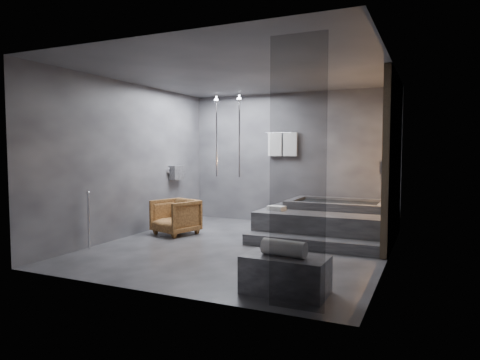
% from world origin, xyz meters
% --- Properties ---
extents(room, '(5.00, 5.04, 2.82)m').
position_xyz_m(room, '(0.40, 0.24, 1.73)').
color(room, '#2A2A2C').
rests_on(room, ground).
extents(tub_deck, '(2.20, 2.00, 0.50)m').
position_xyz_m(tub_deck, '(1.05, 1.45, 0.25)').
color(tub_deck, '#2F2F31').
rests_on(tub_deck, ground).
extents(tub_step, '(2.20, 0.36, 0.18)m').
position_xyz_m(tub_step, '(1.05, 0.27, 0.09)').
color(tub_step, '#2F2F31').
rests_on(tub_step, ground).
extents(concrete_bench, '(0.94, 0.53, 0.42)m').
position_xyz_m(concrete_bench, '(1.36, -1.91, 0.21)').
color(concrete_bench, '#333335').
rests_on(concrete_bench, ground).
extents(driftwood_chair, '(0.90, 0.91, 0.66)m').
position_xyz_m(driftwood_chair, '(-1.57, 0.41, 0.33)').
color(driftwood_chair, '#4B2C12').
rests_on(driftwood_chair, ground).
extents(rolled_towel, '(0.51, 0.23, 0.18)m').
position_xyz_m(rolled_towel, '(1.35, -1.92, 0.51)').
color(rolled_towel, silver).
rests_on(rolled_towel, concrete_bench).
extents(deck_towel, '(0.32, 0.26, 0.08)m').
position_xyz_m(deck_towel, '(0.27, 0.88, 0.54)').
color(deck_towel, white).
rests_on(deck_towel, tub_deck).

